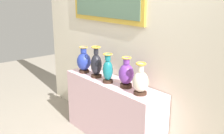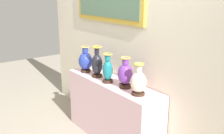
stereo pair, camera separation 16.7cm
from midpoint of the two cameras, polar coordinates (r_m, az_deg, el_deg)
name	(u,v)px [view 1 (the left image)]	position (r m, az deg, el deg)	size (l,w,h in m)	color
display_shelf	(112,111)	(3.41, -1.42, -9.48)	(1.50, 0.39, 0.80)	beige
back_wall	(127,20)	(3.27, 1.81, 10.06)	(3.71, 0.14, 3.04)	beige
vase_cobalt	(84,61)	(3.60, -7.41, 1.22)	(0.19, 0.19, 0.36)	#382319
vase_onyx	(96,64)	(3.38, -4.82, 0.58)	(0.14, 0.14, 0.40)	#382319
vase_teal	(108,70)	(3.17, -2.42, -0.62)	(0.13, 0.13, 0.36)	#382319
vase_violet	(126,74)	(3.01, 1.50, -1.53)	(0.17, 0.17, 0.36)	#382319
vase_ivory	(140,81)	(2.82, 4.47, -3.11)	(0.17, 0.17, 0.35)	#382319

